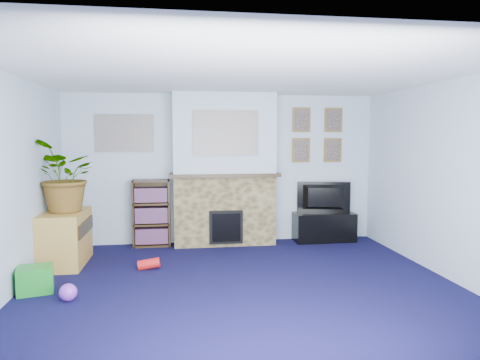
{
  "coord_description": "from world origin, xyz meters",
  "views": [
    {
      "loc": [
        -0.7,
        -4.68,
        1.71
      ],
      "look_at": [
        0.08,
        0.82,
        1.16
      ],
      "focal_mm": 32.0,
      "sensor_mm": 36.0,
      "label": 1
    }
  ],
  "objects": [
    {
      "name": "floor",
      "position": [
        0.0,
        0.0,
        0.0
      ],
      "size": [
        5.0,
        4.5,
        0.01
      ],
      "primitive_type": "cube",
      "color": "#0F0D34",
      "rests_on": "ground"
    },
    {
      "name": "ceiling",
      "position": [
        0.0,
        0.0,
        2.4
      ],
      "size": [
        5.0,
        4.5,
        0.01
      ],
      "primitive_type": "cube",
      "color": "white",
      "rests_on": "wall_back"
    },
    {
      "name": "wall_back",
      "position": [
        0.0,
        2.25,
        1.2
      ],
      "size": [
        5.0,
        0.04,
        2.4
      ],
      "primitive_type": "cube",
      "color": "#ADBFD1",
      "rests_on": "ground"
    },
    {
      "name": "wall_front",
      "position": [
        0.0,
        -2.25,
        1.2
      ],
      "size": [
        5.0,
        0.04,
        2.4
      ],
      "primitive_type": "cube",
      "color": "#ADBFD1",
      "rests_on": "ground"
    },
    {
      "name": "wall_left",
      "position": [
        -2.5,
        0.0,
        1.2
      ],
      "size": [
        0.04,
        4.5,
        2.4
      ],
      "primitive_type": "cube",
      "color": "#ADBFD1",
      "rests_on": "ground"
    },
    {
      "name": "wall_right",
      "position": [
        2.5,
        0.0,
        1.2
      ],
      "size": [
        0.04,
        4.5,
        2.4
      ],
      "primitive_type": "cube",
      "color": "#ADBFD1",
      "rests_on": "ground"
    },
    {
      "name": "chimney_breast",
      "position": [
        0.0,
        2.05,
        1.18
      ],
      "size": [
        1.72,
        0.5,
        2.4
      ],
      "color": "brown",
      "rests_on": "ground"
    },
    {
      "name": "collage_main",
      "position": [
        0.0,
        1.84,
        1.78
      ],
      "size": [
        1.0,
        0.03,
        0.68
      ],
      "primitive_type": "cube",
      "color": "gray",
      "rests_on": "chimney_breast"
    },
    {
      "name": "collage_left",
      "position": [
        -1.55,
        2.23,
        1.78
      ],
      "size": [
        0.9,
        0.03,
        0.58
      ],
      "primitive_type": "cube",
      "color": "gray",
      "rests_on": "wall_back"
    },
    {
      "name": "portrait_tl",
      "position": [
        1.3,
        2.23,
        2.0
      ],
      "size": [
        0.3,
        0.03,
        0.4
      ],
      "primitive_type": "cube",
      "color": "brown",
      "rests_on": "wall_back"
    },
    {
      "name": "portrait_tr",
      "position": [
        1.85,
        2.23,
        2.0
      ],
      "size": [
        0.3,
        0.03,
        0.4
      ],
      "primitive_type": "cube",
      "color": "brown",
      "rests_on": "wall_back"
    },
    {
      "name": "portrait_bl",
      "position": [
        1.3,
        2.23,
        1.5
      ],
      "size": [
        0.3,
        0.03,
        0.4
      ],
      "primitive_type": "cube",
      "color": "brown",
      "rests_on": "wall_back"
    },
    {
      "name": "portrait_br",
      "position": [
        1.85,
        2.23,
        1.5
      ],
      "size": [
        0.3,
        0.03,
        0.4
      ],
      "primitive_type": "cube",
      "color": "brown",
      "rests_on": "wall_back"
    },
    {
      "name": "tv_stand",
      "position": [
        1.65,
        2.03,
        0.23
      ],
      "size": [
        0.99,
        0.42,
        0.47
      ],
      "primitive_type": "cube",
      "color": "black",
      "rests_on": "ground"
    },
    {
      "name": "television",
      "position": [
        1.65,
        2.05,
        0.72
      ],
      "size": [
        0.88,
        0.31,
        0.51
      ],
      "primitive_type": "imported",
      "rotation": [
        0.0,
        0.0,
        2.92
      ],
      "color": "black",
      "rests_on": "tv_stand"
    },
    {
      "name": "bookshelf",
      "position": [
        -1.15,
        2.11,
        0.5
      ],
      "size": [
        0.58,
        0.28,
        1.05
      ],
      "color": "#312211",
      "rests_on": "ground"
    },
    {
      "name": "sideboard",
      "position": [
        -2.24,
        1.24,
        0.35
      ],
      "size": [
        0.52,
        0.93,
        0.72
      ],
      "primitive_type": "cube",
      "color": "#B78A3A",
      "rests_on": "ground"
    },
    {
      "name": "potted_plant",
      "position": [
        -2.19,
        1.19,
        1.21
      ],
      "size": [
        1.02,
        1.09,
        0.97
      ],
      "primitive_type": "imported",
      "rotation": [
        0.0,
        0.0,
        5.07
      ],
      "color": "#26661E",
      "rests_on": "sideboard"
    },
    {
      "name": "mantel_clock",
      "position": [
        -0.07,
        2.0,
        1.22
      ],
      "size": [
        0.09,
        0.06,
        0.13
      ],
      "primitive_type": "cube",
      "color": "gold",
      "rests_on": "chimney_breast"
    },
    {
      "name": "mantel_candle",
      "position": [
        0.37,
        2.0,
        1.23
      ],
      "size": [
        0.04,
        0.04,
        0.14
      ],
      "primitive_type": "cylinder",
      "color": "#B2BFC6",
      "rests_on": "chimney_breast"
    },
    {
      "name": "mantel_teddy",
      "position": [
        -0.53,
        2.0,
        1.22
      ],
      "size": [
        0.12,
        0.12,
        0.12
      ],
      "primitive_type": "sphere",
      "color": "gray",
      "rests_on": "chimney_breast"
    },
    {
      "name": "mantel_can",
      "position": [
        0.63,
        2.0,
        1.21
      ],
      "size": [
        0.06,
        0.06,
        0.11
      ],
      "primitive_type": "cylinder",
      "color": "orange",
      "rests_on": "chimney_breast"
    },
    {
      "name": "green_crate",
      "position": [
        -2.3,
        0.18,
        0.14
      ],
      "size": [
        0.43,
        0.37,
        0.29
      ],
      "primitive_type": "cube",
      "rotation": [
        0.0,
        0.0,
        0.25
      ],
      "color": "#198C26",
      "rests_on": "ground"
    },
    {
      "name": "toy_ball",
      "position": [
        -1.88,
        -0.13,
        0.09
      ],
      "size": [
        0.18,
        0.18,
        0.18
      ],
      "primitive_type": "sphere",
      "color": "purple",
      "rests_on": "ground"
    },
    {
      "name": "toy_block",
      "position": [
        -2.3,
        0.99,
        0.11
      ],
      "size": [
        0.21,
        0.21,
        0.22
      ],
      "primitive_type": "cube",
      "rotation": [
        0.0,
        0.0,
        0.16
      ],
      "color": "orange",
      "rests_on": "ground"
    },
    {
      "name": "toy_tube",
      "position": [
        -1.11,
        0.86,
        0.07
      ],
      "size": [
        0.29,
        0.13,
        0.17
      ],
      "primitive_type": "cylinder",
      "rotation": [
        0.0,
        1.43,
        0.0
      ],
      "color": "red",
      "rests_on": "ground"
    }
  ]
}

